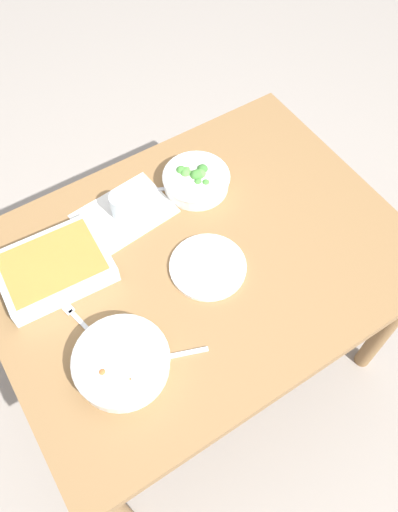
% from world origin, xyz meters
% --- Properties ---
extents(ground_plane, '(6.00, 6.00, 0.00)m').
position_xyz_m(ground_plane, '(0.00, 0.00, 0.00)').
color(ground_plane, '#9E9389').
extents(dining_table, '(1.20, 0.90, 0.74)m').
position_xyz_m(dining_table, '(0.00, 0.00, 0.65)').
color(dining_table, olive).
rests_on(dining_table, ground_plane).
extents(placemat, '(0.30, 0.23, 0.00)m').
position_xyz_m(placemat, '(-0.11, 0.25, 0.74)').
color(placemat, silver).
rests_on(placemat, dining_table).
extents(stew_bowl, '(0.25, 0.25, 0.06)m').
position_xyz_m(stew_bowl, '(-0.34, -0.18, 0.77)').
color(stew_bowl, white).
rests_on(stew_bowl, dining_table).
extents(broccoli_bowl, '(0.21, 0.21, 0.07)m').
position_xyz_m(broccoli_bowl, '(0.13, 0.23, 0.77)').
color(broccoli_bowl, white).
rests_on(broccoli_bowl, dining_table).
extents(baking_dish, '(0.31, 0.24, 0.06)m').
position_xyz_m(baking_dish, '(-0.37, 0.17, 0.77)').
color(baking_dish, silver).
rests_on(baking_dish, dining_table).
extents(drink_cup, '(0.07, 0.07, 0.08)m').
position_xyz_m(drink_cup, '(-0.11, 0.25, 0.78)').
color(drink_cup, '#B2BCC6').
rests_on(drink_cup, dining_table).
extents(side_plate, '(0.22, 0.22, 0.01)m').
position_xyz_m(side_plate, '(0.00, -0.05, 0.75)').
color(side_plate, white).
rests_on(side_plate, dining_table).
extents(spoon_by_stew, '(0.17, 0.08, 0.01)m').
position_xyz_m(spoon_by_stew, '(-0.24, -0.21, 0.74)').
color(spoon_by_stew, silver).
rests_on(spoon_by_stew, dining_table).
extents(spoon_by_broccoli, '(0.17, 0.09, 0.01)m').
position_xyz_m(spoon_by_broccoli, '(0.06, 0.26, 0.74)').
color(spoon_by_broccoli, silver).
rests_on(spoon_by_broccoli, dining_table).
extents(fork_on_table, '(0.06, 0.18, 0.01)m').
position_xyz_m(fork_on_table, '(-0.38, 0.00, 0.74)').
color(fork_on_table, silver).
rests_on(fork_on_table, dining_table).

